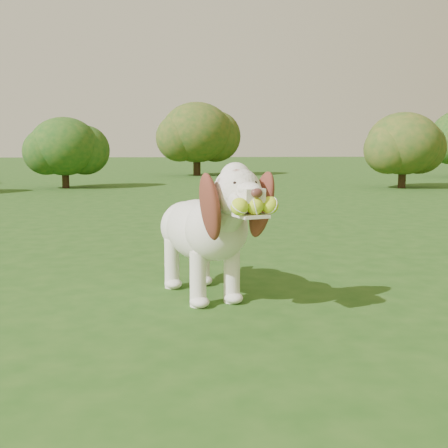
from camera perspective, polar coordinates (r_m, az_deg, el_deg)
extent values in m
plane|color=#1F4814|center=(3.48, -8.21, -7.29)|extent=(80.00, 80.00, 0.00)
ellipsoid|color=white|center=(3.42, -2.50, -0.61)|extent=(0.55, 0.77, 0.37)
ellipsoid|color=white|center=(3.17, -0.77, -0.51)|extent=(0.45, 0.45, 0.36)
ellipsoid|color=white|center=(3.64, -3.89, -0.25)|extent=(0.41, 0.41, 0.33)
cylinder|color=white|center=(3.03, 0.24, 0.91)|extent=(0.27, 0.33, 0.28)
sphere|color=white|center=(2.89, 1.35, 3.30)|extent=(0.32, 0.32, 0.25)
sphere|color=white|center=(2.91, 1.18, 4.68)|extent=(0.21, 0.21, 0.16)
cube|color=white|center=(2.77, 2.61, 2.96)|extent=(0.15, 0.17, 0.07)
ellipsoid|color=#592D28|center=(2.69, 3.36, 3.16)|extent=(0.07, 0.05, 0.05)
cube|color=white|center=(2.76, 2.74, 0.87)|extent=(0.18, 0.19, 0.02)
ellipsoid|color=brown|center=(2.85, -1.43, 1.74)|extent=(0.18, 0.27, 0.39)
ellipsoid|color=brown|center=(2.98, 3.84, 1.98)|extent=(0.20, 0.23, 0.39)
cylinder|color=white|center=(3.78, -4.66, 0.68)|extent=(0.11, 0.19, 0.14)
cylinder|color=white|center=(3.20, -2.65, -5.62)|extent=(0.12, 0.12, 0.32)
cylinder|color=white|center=(3.28, 0.80, -5.27)|extent=(0.12, 0.12, 0.32)
cylinder|color=white|center=(3.63, -5.31, -4.02)|extent=(0.12, 0.12, 0.32)
cylinder|color=white|center=(3.70, -2.20, -3.76)|extent=(0.12, 0.12, 0.32)
sphere|color=#D8EA24|center=(2.68, 1.58, 1.77)|extent=(0.11, 0.11, 0.09)
sphere|color=#D8EA24|center=(2.72, 3.14, 1.85)|extent=(0.11, 0.11, 0.09)
sphere|color=#D8EA24|center=(2.76, 4.67, 1.92)|extent=(0.11, 0.11, 0.09)
cylinder|color=#382314|center=(12.48, -15.80, 4.64)|extent=(0.15, 0.15, 0.48)
ellipsoid|color=#164717|center=(12.46, -15.91, 7.60)|extent=(1.45, 1.45, 1.23)
cylinder|color=#382314|center=(12.59, 17.64, 4.67)|extent=(0.16, 0.16, 0.52)
ellipsoid|color=#164717|center=(12.57, 17.77, 7.80)|extent=(1.55, 1.55, 1.32)
cylinder|color=#382314|center=(17.02, -2.77, 6.13)|extent=(0.22, 0.22, 0.70)
ellipsoid|color=#164717|center=(17.02, -2.79, 9.28)|extent=(2.11, 2.11, 1.79)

